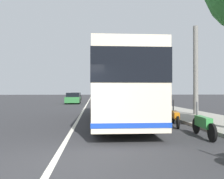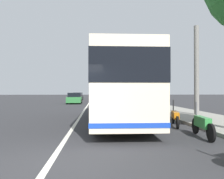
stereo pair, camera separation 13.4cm
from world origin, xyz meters
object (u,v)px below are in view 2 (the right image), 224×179
object	(u,v)px
motorcycle_by_tree	(175,116)
utility_pole	(197,71)
motorcycle_angled	(202,124)
car_ahead_same_lane	(104,97)
car_behind_bus	(78,96)
coach_bus	(117,86)
car_side_street	(75,98)

from	to	relation	value
motorcycle_by_tree	utility_pole	size ratio (longest dim) A/B	0.38
motorcycle_angled	car_ahead_same_lane	world-z (taller)	car_ahead_same_lane
motorcycle_by_tree	car_behind_bus	distance (m)	32.97
motorcycle_angled	car_behind_bus	bearing A→B (deg)	18.09
coach_bus	motorcycle_angled	size ratio (longest dim) A/B	5.32
car_behind_bus	car_ahead_same_lane	bearing A→B (deg)	35.44
coach_bus	motorcycle_angled	xyz separation A→B (m)	(-4.47, -2.66, -1.52)
motorcycle_angled	utility_pole	size ratio (longest dim) A/B	0.34
car_behind_bus	coach_bus	bearing A→B (deg)	11.15
coach_bus	car_side_street	distance (m)	18.52
car_ahead_same_lane	motorcycle_angled	bearing A→B (deg)	-174.66
utility_pole	car_side_street	bearing A→B (deg)	30.69
car_side_street	utility_pole	distance (m)	18.94
car_ahead_same_lane	car_behind_bus	distance (m)	8.88
car_ahead_same_lane	car_behind_bus	xyz separation A→B (m)	(7.43, 4.87, -0.06)
coach_bus	car_side_street	world-z (taller)	coach_bus
motorcycle_angled	car_side_street	distance (m)	23.49
coach_bus	motorcycle_by_tree	distance (m)	3.56
motorcycle_by_tree	car_side_street	xyz separation A→B (m)	(19.86, 6.76, 0.25)
car_side_street	utility_pole	size ratio (longest dim) A/B	0.68
motorcycle_angled	car_ahead_same_lane	bearing A→B (deg)	11.38
motorcycle_angled	utility_pole	xyz separation A→B (m)	(6.32, -2.80, 2.54)
car_ahead_same_lane	car_behind_bus	world-z (taller)	car_ahead_same_lane
motorcycle_angled	car_side_street	world-z (taller)	car_side_street
car_side_street	motorcycle_angled	bearing A→B (deg)	15.82
motorcycle_angled	coach_bus	bearing A→B (deg)	36.74
car_ahead_same_lane	motorcycle_by_tree	bearing A→B (deg)	-174.17
car_ahead_same_lane	utility_pole	size ratio (longest dim) A/B	0.73
coach_bus	car_side_street	bearing A→B (deg)	14.20
motorcycle_by_tree	car_behind_bus	xyz separation A→B (m)	(32.13, 7.39, 0.24)
coach_bus	utility_pole	world-z (taller)	utility_pole
motorcycle_angled	motorcycle_by_tree	world-z (taller)	motorcycle_angled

